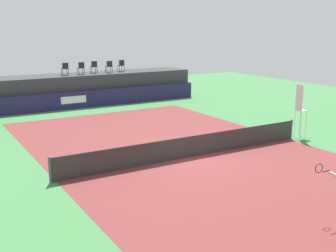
{
  "coord_description": "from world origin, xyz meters",
  "views": [
    {
      "loc": [
        -10.04,
        -14.95,
        5.66
      ],
      "look_at": [
        0.04,
        2.0,
        1.0
      ],
      "focal_mm": 45.49,
      "sensor_mm": 36.0,
      "label": 1
    }
  ],
  "objects_px": {
    "spectator_chair_center": "(94,66)",
    "net_post_near": "(50,170)",
    "umpire_chair": "(300,107)",
    "spectator_chair_far_right": "(121,65)",
    "spectator_chair_left": "(81,68)",
    "spectator_chair_right": "(109,66)",
    "spectator_chair_far_left": "(65,68)",
    "net_post_far": "(291,129)"
  },
  "relations": [
    {
      "from": "spectator_chair_left",
      "to": "spectator_chair_center",
      "type": "distance_m",
      "value": 1.25
    },
    {
      "from": "spectator_chair_center",
      "to": "net_post_far",
      "type": "distance_m",
      "value": 16.28
    },
    {
      "from": "spectator_chair_right",
      "to": "umpire_chair",
      "type": "bearing_deg",
      "value": -74.66
    },
    {
      "from": "spectator_chair_far_left",
      "to": "net_post_near",
      "type": "distance_m",
      "value": 16.21
    },
    {
      "from": "spectator_chair_far_right",
      "to": "net_post_near",
      "type": "bearing_deg",
      "value": -122.93
    },
    {
      "from": "spectator_chair_left",
      "to": "net_post_near",
      "type": "distance_m",
      "value": 16.52
    },
    {
      "from": "spectator_chair_far_right",
      "to": "net_post_near",
      "type": "relative_size",
      "value": 0.89
    },
    {
      "from": "umpire_chair",
      "to": "net_post_near",
      "type": "bearing_deg",
      "value": 179.99
    },
    {
      "from": "spectator_chair_center",
      "to": "net_post_near",
      "type": "height_order",
      "value": "spectator_chair_center"
    },
    {
      "from": "spectator_chair_far_right",
      "to": "umpire_chair",
      "type": "relative_size",
      "value": 0.32
    },
    {
      "from": "spectator_chair_right",
      "to": "umpire_chair",
      "type": "height_order",
      "value": "spectator_chair_right"
    },
    {
      "from": "spectator_chair_right",
      "to": "umpire_chair",
      "type": "distance_m",
      "value": 15.62
    },
    {
      "from": "net_post_near",
      "to": "net_post_far",
      "type": "distance_m",
      "value": 12.4
    },
    {
      "from": "net_post_near",
      "to": "spectator_chair_far_left",
      "type": "bearing_deg",
      "value": 70.21
    },
    {
      "from": "spectator_chair_far_left",
      "to": "spectator_chair_right",
      "type": "height_order",
      "value": "same"
    },
    {
      "from": "umpire_chair",
      "to": "net_post_far",
      "type": "height_order",
      "value": "umpire_chair"
    },
    {
      "from": "umpire_chair",
      "to": "net_post_near",
      "type": "xyz_separation_m",
      "value": [
        -12.93,
        0.0,
        -1.09
      ]
    },
    {
      "from": "spectator_chair_right",
      "to": "net_post_near",
      "type": "bearing_deg",
      "value": -120.37
    },
    {
      "from": "net_post_far",
      "to": "umpire_chair",
      "type": "bearing_deg",
      "value": -0.22
    },
    {
      "from": "spectator_chair_left",
      "to": "net_post_near",
      "type": "height_order",
      "value": "spectator_chair_left"
    },
    {
      "from": "spectator_chair_left",
      "to": "spectator_chair_far_right",
      "type": "distance_m",
      "value": 3.38
    },
    {
      "from": "umpire_chair",
      "to": "spectator_chair_center",
      "type": "bearing_deg",
      "value": 108.52
    },
    {
      "from": "spectator_chair_right",
      "to": "spectator_chair_far_left",
      "type": "bearing_deg",
      "value": 178.47
    },
    {
      "from": "net_post_near",
      "to": "net_post_far",
      "type": "xyz_separation_m",
      "value": [
        12.4,
        0.0,
        0.0
      ]
    },
    {
      "from": "spectator_chair_left",
      "to": "umpire_chair",
      "type": "height_order",
      "value": "spectator_chair_left"
    },
    {
      "from": "net_post_near",
      "to": "spectator_chair_far_right",
      "type": "bearing_deg",
      "value": 57.07
    },
    {
      "from": "spectator_chair_right",
      "to": "spectator_chair_center",
      "type": "bearing_deg",
      "value": 158.15
    },
    {
      "from": "spectator_chair_far_left",
      "to": "spectator_chair_far_right",
      "type": "xyz_separation_m",
      "value": [
        4.51,
        0.25,
        0.0
      ]
    },
    {
      "from": "net_post_far",
      "to": "spectator_chair_far_left",
      "type": "bearing_deg",
      "value": 114.72
    },
    {
      "from": "spectator_chair_left",
      "to": "spectator_chair_far_left",
      "type": "bearing_deg",
      "value": 173.53
    },
    {
      "from": "spectator_chair_center",
      "to": "umpire_chair",
      "type": "height_order",
      "value": "spectator_chair_center"
    },
    {
      "from": "spectator_chair_far_left",
      "to": "spectator_chair_far_right",
      "type": "distance_m",
      "value": 4.52
    },
    {
      "from": "spectator_chair_center",
      "to": "spectator_chair_right",
      "type": "xyz_separation_m",
      "value": [
        1.05,
        -0.42,
        0.0
      ]
    },
    {
      "from": "spectator_chair_center",
      "to": "net_post_near",
      "type": "relative_size",
      "value": 0.89
    },
    {
      "from": "spectator_chair_far_left",
      "to": "net_post_far",
      "type": "distance_m",
      "value": 16.79
    },
    {
      "from": "spectator_chair_far_left",
      "to": "spectator_chair_left",
      "type": "distance_m",
      "value": 1.15
    },
    {
      "from": "spectator_chair_far_right",
      "to": "umpire_chair",
      "type": "xyz_separation_m",
      "value": [
        2.98,
        -15.36,
        -1.11
      ]
    },
    {
      "from": "spectator_chair_far_left",
      "to": "spectator_chair_center",
      "type": "relative_size",
      "value": 1.0
    },
    {
      "from": "spectator_chair_left",
      "to": "net_post_near",
      "type": "bearing_deg",
      "value": -113.73
    },
    {
      "from": "spectator_chair_center",
      "to": "spectator_chair_far_right",
      "type": "distance_m",
      "value": 2.2
    },
    {
      "from": "umpire_chair",
      "to": "net_post_far",
      "type": "distance_m",
      "value": 1.21
    },
    {
      "from": "spectator_chair_center",
      "to": "net_post_far",
      "type": "xyz_separation_m",
      "value": [
        4.65,
        -15.45,
        -2.19
      ]
    }
  ]
}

